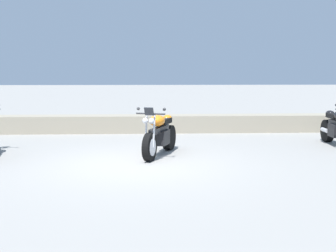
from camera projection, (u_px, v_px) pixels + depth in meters
name	position (u px, v px, depth m)	size (l,w,h in m)	color
ground_plane	(136.00, 164.00, 8.84)	(120.00, 120.00, 0.00)	gray
stone_wall	(140.00, 124.00, 13.57)	(36.00, 0.80, 0.55)	gray
motorcycle_orange_centre	(159.00, 135.00, 9.71)	(0.97, 1.99, 1.18)	black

